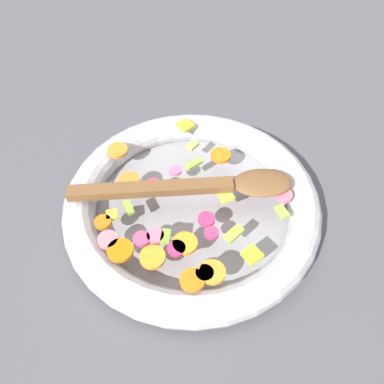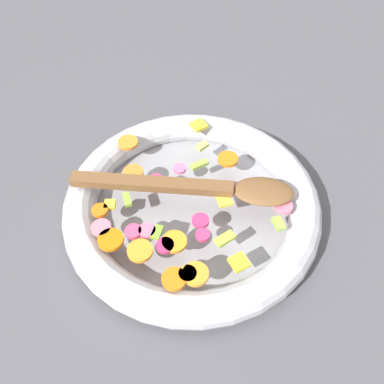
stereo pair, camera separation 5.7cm
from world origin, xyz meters
name	(u,v)px [view 2 (the right image)]	position (x,y,z in m)	size (l,w,h in m)	color
ground_plane	(192,211)	(0.00, 0.00, 0.00)	(4.00, 4.00, 0.00)	#4C4C51
skillet	(192,203)	(0.00, 0.00, 0.02)	(0.40, 0.40, 0.05)	gray
chopped_vegetables	(177,211)	(0.04, 0.01, 0.05)	(0.30, 0.32, 0.01)	orange
wooden_spoon	(205,187)	(-0.01, 0.02, 0.06)	(0.23, 0.30, 0.01)	brown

